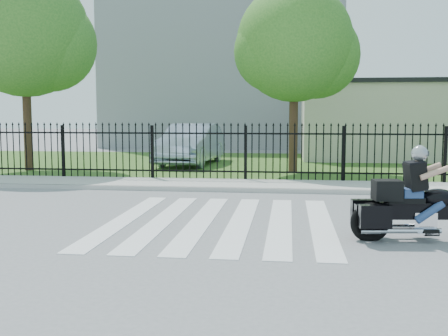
# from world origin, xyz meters

# --- Properties ---
(ground) EXTENTS (120.00, 120.00, 0.00)m
(ground) POSITION_xyz_m (0.00, 0.00, 0.00)
(ground) COLOR slate
(ground) RESTS_ON ground
(crosswalk) EXTENTS (5.00, 5.50, 0.01)m
(crosswalk) POSITION_xyz_m (0.00, 0.00, 0.01)
(crosswalk) COLOR silver
(crosswalk) RESTS_ON ground
(sidewalk) EXTENTS (40.00, 2.00, 0.12)m
(sidewalk) POSITION_xyz_m (0.00, 5.00, 0.06)
(sidewalk) COLOR #ADAAA3
(sidewalk) RESTS_ON ground
(curb) EXTENTS (40.00, 0.12, 0.12)m
(curb) POSITION_xyz_m (0.00, 4.00, 0.06)
(curb) COLOR #ADAAA3
(curb) RESTS_ON ground
(grass_strip) EXTENTS (40.00, 12.00, 0.02)m
(grass_strip) POSITION_xyz_m (0.00, 12.00, 0.01)
(grass_strip) COLOR #2F5B1F
(grass_strip) RESTS_ON ground
(iron_fence) EXTENTS (26.00, 0.04, 1.80)m
(iron_fence) POSITION_xyz_m (0.00, 6.00, 0.90)
(iron_fence) COLOR black
(iron_fence) RESTS_ON ground
(tree_left) EXTENTS (4.80, 4.80, 7.58)m
(tree_left) POSITION_xyz_m (-8.50, 8.50, 5.17)
(tree_left) COLOR #382316
(tree_left) RESTS_ON ground
(tree_mid) EXTENTS (4.20, 4.20, 6.78)m
(tree_mid) POSITION_xyz_m (1.50, 9.00, 4.67)
(tree_mid) COLOR #382316
(tree_mid) RESTS_ON ground
(building_low) EXTENTS (10.00, 6.00, 3.50)m
(building_low) POSITION_xyz_m (7.00, 16.00, 1.75)
(building_low) COLOR beige
(building_low) RESTS_ON ground
(building_low_roof) EXTENTS (10.20, 6.20, 0.20)m
(building_low_roof) POSITION_xyz_m (7.00, 16.00, 3.60)
(building_low_roof) COLOR black
(building_low_roof) RESTS_ON building_low
(building_tall) EXTENTS (15.00, 10.00, 12.00)m
(building_tall) POSITION_xyz_m (-3.00, 26.00, 6.00)
(building_tall) COLOR gray
(building_tall) RESTS_ON ground
(motorcycle_rider) EXTENTS (2.54, 0.99, 1.68)m
(motorcycle_rider) POSITION_xyz_m (3.60, -1.13, 0.69)
(motorcycle_rider) COLOR black
(motorcycle_rider) RESTS_ON ground
(parked_car) EXTENTS (2.26, 5.35, 1.72)m
(parked_car) POSITION_xyz_m (-2.76, 11.43, 0.88)
(parked_car) COLOR #A6B6D1
(parked_car) RESTS_ON grass_strip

